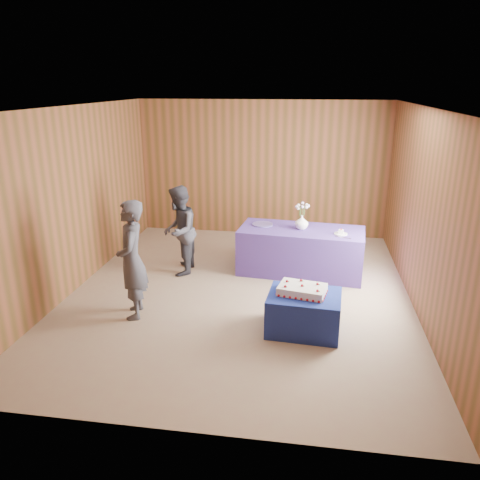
% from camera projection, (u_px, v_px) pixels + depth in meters
% --- Properties ---
extents(ground, '(6.00, 6.00, 0.00)m').
position_uv_depth(ground, '(240.00, 293.00, 7.05)').
color(ground, gray).
rests_on(ground, ground).
extents(room_shell, '(5.04, 6.04, 2.72)m').
position_uv_depth(room_shell, '(240.00, 174.00, 6.47)').
color(room_shell, brown).
rests_on(room_shell, ground).
extents(cake_table, '(0.95, 0.76, 0.50)m').
position_uv_depth(cake_table, '(304.00, 313.00, 5.91)').
color(cake_table, navy).
rests_on(cake_table, ground).
extents(serving_table, '(2.08, 1.09, 0.75)m').
position_uv_depth(serving_table, '(301.00, 251.00, 7.71)').
color(serving_table, '#432E7F').
rests_on(serving_table, ground).
extents(sheet_cake, '(0.67, 0.52, 0.14)m').
position_uv_depth(sheet_cake, '(302.00, 290.00, 5.84)').
color(sheet_cake, white).
rests_on(sheet_cake, cake_table).
extents(vase, '(0.27, 0.27, 0.23)m').
position_uv_depth(vase, '(302.00, 222.00, 7.56)').
color(vase, white).
rests_on(vase, serving_table).
extents(flower_spray, '(0.23, 0.23, 0.18)m').
position_uv_depth(flower_spray, '(302.00, 206.00, 7.48)').
color(flower_spray, '#335F26').
rests_on(flower_spray, vase).
extents(platter, '(0.41, 0.41, 0.02)m').
position_uv_depth(platter, '(263.00, 224.00, 7.80)').
color(platter, '#53458B').
rests_on(platter, serving_table).
extents(plate, '(0.25, 0.25, 0.01)m').
position_uv_depth(plate, '(341.00, 234.00, 7.33)').
color(plate, silver).
rests_on(plate, serving_table).
extents(cake_slice, '(0.08, 0.08, 0.09)m').
position_uv_depth(cake_slice, '(341.00, 231.00, 7.32)').
color(cake_slice, white).
rests_on(cake_slice, plate).
extents(knife, '(0.25, 0.12, 0.00)m').
position_uv_depth(knife, '(343.00, 237.00, 7.17)').
color(knife, '#B2B2B6').
rests_on(knife, serving_table).
extents(guest_left, '(0.53, 0.67, 1.60)m').
position_uv_depth(guest_left, '(132.00, 260.00, 6.13)').
color(guest_left, '#3A3A44').
rests_on(guest_left, ground).
extents(guest_right, '(0.60, 0.75, 1.46)m').
position_uv_depth(guest_right, '(179.00, 231.00, 7.57)').
color(guest_right, '#363641').
rests_on(guest_right, ground).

